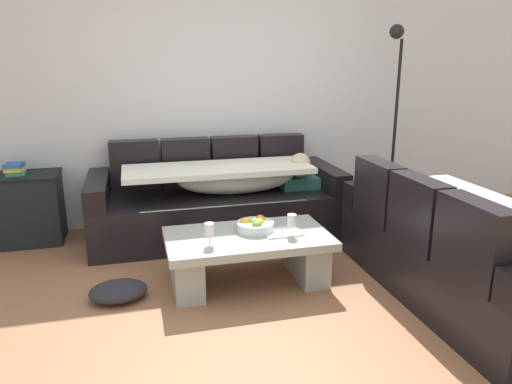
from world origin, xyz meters
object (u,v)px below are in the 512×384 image
(fruit_bowl, at_px, (255,226))
(crumpled_garment, at_px, (118,291))
(book_stack_on_cabinet, at_px, (15,169))
(floor_lamp, at_px, (394,111))
(couch_near_window, at_px, (461,252))
(coffee_table, at_px, (248,253))
(wine_glass_near_left, at_px, (209,230))
(wine_glass_near_right, at_px, (292,221))
(couch_along_wall, at_px, (221,201))
(open_magazine, at_px, (282,232))
(side_cabinet, at_px, (21,209))

(fruit_bowl, bearing_deg, crumpled_garment, -174.78)
(book_stack_on_cabinet, bearing_deg, floor_lamp, -1.88)
(couch_near_window, distance_m, coffee_table, 1.51)
(wine_glass_near_left, bearing_deg, wine_glass_near_right, 3.49)
(couch_near_window, distance_m, wine_glass_near_left, 1.75)
(wine_glass_near_right, relative_size, book_stack_on_cabinet, 0.83)
(couch_along_wall, xyz_separation_m, open_magazine, (0.26, -1.11, 0.05))
(wine_glass_near_left, relative_size, wine_glass_near_right, 1.00)
(wine_glass_near_left, height_order, book_stack_on_cabinet, book_stack_on_cabinet)
(couch_near_window, xyz_separation_m, fruit_bowl, (-1.31, 0.65, 0.09))
(wine_glass_near_left, relative_size, crumpled_garment, 0.42)
(couch_along_wall, distance_m, wine_glass_near_left, 1.27)
(wine_glass_near_right, height_order, open_magazine, wine_glass_near_right)
(couch_along_wall, bearing_deg, couch_near_window, -50.12)
(wine_glass_near_left, distance_m, book_stack_on_cabinet, 2.09)
(book_stack_on_cabinet, bearing_deg, couch_near_window, -30.74)
(fruit_bowl, xyz_separation_m, floor_lamp, (1.75, 1.13, 0.69))
(fruit_bowl, distance_m, crumpled_garment, 1.08)
(book_stack_on_cabinet, relative_size, crumpled_garment, 0.50)
(wine_glass_near_left, height_order, crumpled_garment, wine_glass_near_left)
(crumpled_garment, bearing_deg, fruit_bowl, 5.22)
(couch_along_wall, relative_size, fruit_bowl, 8.25)
(book_stack_on_cabinet, bearing_deg, couch_along_wall, -7.35)
(fruit_bowl, relative_size, wine_glass_near_left, 1.69)
(floor_lamp, height_order, crumpled_garment, floor_lamp)
(couch_along_wall, distance_m, open_magazine, 1.14)
(coffee_table, xyz_separation_m, book_stack_on_cabinet, (-1.80, 1.31, 0.45))
(couch_near_window, bearing_deg, book_stack_on_cabinet, 59.26)
(fruit_bowl, distance_m, floor_lamp, 2.20)
(side_cabinet, bearing_deg, coffee_table, -36.03)
(couch_along_wall, xyz_separation_m, fruit_bowl, (0.07, -1.02, 0.09))
(side_cabinet, relative_size, crumpled_garment, 1.80)
(side_cabinet, bearing_deg, open_magazine, -33.03)
(wine_glass_near_right, distance_m, book_stack_on_cabinet, 2.54)
(coffee_table, relative_size, floor_lamp, 0.62)
(wine_glass_near_right, relative_size, floor_lamp, 0.09)
(fruit_bowl, bearing_deg, side_cabinet, 146.39)
(fruit_bowl, height_order, crumpled_garment, fruit_bowl)
(wine_glass_near_right, bearing_deg, floor_lamp, 40.50)
(fruit_bowl, bearing_deg, couch_along_wall, 94.20)
(couch_along_wall, relative_size, couch_near_window, 1.17)
(open_magazine, relative_size, book_stack_on_cabinet, 1.40)
(couch_near_window, height_order, floor_lamp, floor_lamp)
(open_magazine, bearing_deg, coffee_table, 171.54)
(couch_near_window, height_order, wine_glass_near_left, couch_near_window)
(wine_glass_near_left, bearing_deg, floor_lamp, 32.12)
(couch_along_wall, xyz_separation_m, wine_glass_near_right, (0.30, -1.19, 0.16))
(wine_glass_near_left, bearing_deg, open_magazine, 11.72)
(wine_glass_near_left, relative_size, side_cabinet, 0.23)
(fruit_bowl, distance_m, wine_glass_near_right, 0.30)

